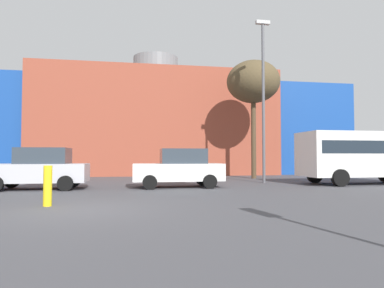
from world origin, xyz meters
name	(u,v)px	position (x,y,z in m)	size (l,w,h in m)	color
ground_plane	(79,210)	(0.00, 0.00, 0.00)	(200.00, 200.00, 0.00)	#47474C
building_backdrop	(155,127)	(3.21, 20.70, 4.13)	(32.88, 10.49, 10.41)	#9E4733
parked_car_1	(39,169)	(-2.72, 6.27, 0.91)	(4.23, 2.07, 1.83)	silver
parked_car_2	(179,168)	(3.50, 6.27, 0.90)	(4.18, 2.05, 1.81)	white
white_bus	(364,153)	(13.43, 6.52, 1.62)	(6.80, 2.62, 2.72)	white
bare_tree_1	(253,83)	(9.26, 11.92, 6.44)	(3.56, 3.56, 7.93)	brown
bollard_yellow_1	(48,186)	(-1.03, 0.88, 0.59)	(0.24, 0.24, 1.17)	yellow
street_lamp	(263,91)	(8.47, 8.14, 5.08)	(0.80, 0.24, 9.08)	#59595E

